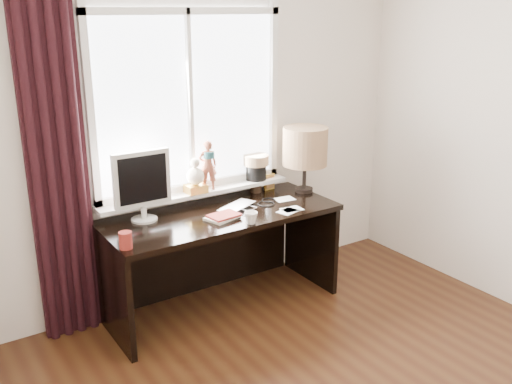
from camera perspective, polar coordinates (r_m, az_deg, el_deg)
wall_back at (r=4.29m, az=-4.97°, el=6.52°), size 3.50×0.00×2.60m
wall_left at (r=1.92m, az=-22.88°, el=-9.74°), size 0.00×4.00×2.60m
laptop at (r=4.15m, az=-1.94°, el=-1.51°), size 0.39×0.33×0.03m
mug at (r=3.86m, az=-0.50°, el=-2.56°), size 0.11×0.11×0.09m
red_cup at (r=3.55m, az=-12.92°, el=-4.73°), size 0.08×0.08×0.11m
window at (r=4.19m, az=-6.14°, el=6.36°), size 1.52×0.20×1.40m
curtain at (r=3.85m, az=-19.16°, el=1.42°), size 0.38×0.09×2.25m
desk at (r=4.25m, az=-4.11°, el=-4.79°), size 1.70×0.70×0.75m
monitor at (r=3.92m, az=-11.33°, el=1.01°), size 0.40×0.18×0.49m
notebook_stack at (r=3.96m, az=-3.34°, el=-2.48°), size 0.26×0.22×0.03m
brush_holder at (r=4.51m, az=-0.01°, el=0.76°), size 0.09×0.09×0.25m
icon_frame at (r=4.57m, az=1.35°, el=1.01°), size 0.10×0.03×0.13m
table_lamp at (r=4.46m, az=4.94°, el=4.50°), size 0.35×0.35×0.52m
loose_papers at (r=4.20m, az=3.23°, el=-1.45°), size 0.31×0.37×0.00m
desk_cables at (r=4.27m, az=0.60°, el=-1.06°), size 0.32×0.25×0.01m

